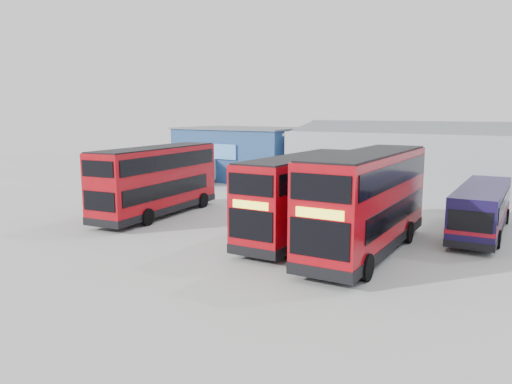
% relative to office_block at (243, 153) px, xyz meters
% --- Properties ---
extents(ground_plane, '(120.00, 120.00, 0.00)m').
position_rel_office_block_xyz_m(ground_plane, '(14.00, -17.99, -2.58)').
color(ground_plane, '#9B9B96').
rests_on(ground_plane, ground).
extents(office_block, '(12.30, 8.32, 5.12)m').
position_rel_office_block_xyz_m(office_block, '(0.00, 0.00, 0.00)').
color(office_block, navy).
rests_on(office_block, ground).
extents(maintenance_shed, '(30.50, 12.00, 5.89)m').
position_rel_office_block_xyz_m(maintenance_shed, '(22.00, 2.01, 0.02)').
color(maintenance_shed, '#9BA1A9').
rests_on(maintenance_shed, ground).
extents(double_decker_left, '(3.86, 10.76, 4.46)m').
position_rel_office_block_xyz_m(double_decker_left, '(5.55, -18.10, -0.36)').
color(double_decker_left, '#A00911').
rests_on(double_decker_left, ground).
extents(double_decker_centre, '(2.95, 10.54, 4.42)m').
position_rel_office_block_xyz_m(double_decker_centre, '(16.21, -18.41, -0.38)').
color(double_decker_centre, '#A00911').
rests_on(double_decker_centre, ground).
extents(double_decker_right, '(3.25, 11.50, 4.82)m').
position_rel_office_block_xyz_m(double_decker_right, '(20.01, -19.07, -0.18)').
color(double_decker_right, '#A00911').
rests_on(double_decker_right, ground).
extents(single_decker_blue, '(2.78, 9.97, 2.67)m').
position_rel_office_block_xyz_m(single_decker_blue, '(24.00, -12.13, -1.25)').
color(single_decker_blue, '#100C38').
rests_on(single_decker_blue, ground).
extents(panel_van, '(2.89, 5.39, 2.24)m').
position_rel_office_block_xyz_m(panel_van, '(-1.31, -4.84, -1.33)').
color(panel_van, silver).
rests_on(panel_van, ground).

